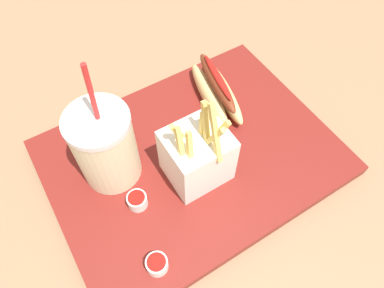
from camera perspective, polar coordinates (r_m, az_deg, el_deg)
ground_plane at (r=0.62m, az=0.00°, el=-3.06°), size 2.40×2.40×0.02m
food_tray at (r=0.60m, az=0.00°, el=-2.10°), size 0.46×0.35×0.02m
soda_cup at (r=0.54m, az=-13.59°, el=-0.43°), size 0.09×0.09×0.23m
fries_basket at (r=0.53m, az=0.81°, el=-1.82°), size 0.09×0.09×0.17m
hot_dog_1 at (r=0.65m, az=3.88°, el=8.47°), size 0.08×0.17×0.06m
ketchup_cup_1 at (r=0.55m, az=-8.71°, el=-8.83°), size 0.03×0.03×0.02m
ketchup_cup_2 at (r=0.51m, az=-5.59°, el=-18.43°), size 0.03×0.03×0.02m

